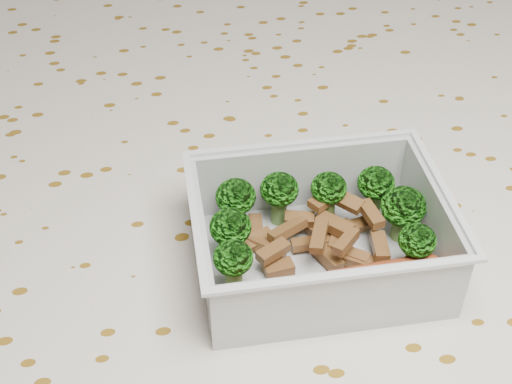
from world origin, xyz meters
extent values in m
cube|color=brown|center=(0.00, 0.00, 0.73)|extent=(1.40, 0.90, 0.04)
cube|color=beige|center=(0.00, 0.00, 0.75)|extent=(1.46, 0.96, 0.01)
cube|color=beige|center=(0.00, 0.48, 0.66)|extent=(1.46, 0.01, 0.18)
cube|color=silver|center=(0.03, -0.04, 0.76)|extent=(0.15, 0.12, 0.00)
cube|color=silver|center=(0.03, 0.01, 0.78)|extent=(0.15, 0.00, 0.05)
cube|color=silver|center=(0.03, -0.10, 0.78)|extent=(0.15, 0.00, 0.05)
cube|color=silver|center=(0.10, -0.04, 0.78)|extent=(0.00, 0.11, 0.05)
cube|color=silver|center=(-0.04, -0.04, 0.78)|extent=(0.00, 0.11, 0.05)
cube|color=silver|center=(0.03, 0.02, 0.81)|extent=(0.16, 0.00, 0.00)
cube|color=silver|center=(0.03, -0.10, 0.81)|extent=(0.16, 0.00, 0.00)
cube|color=silver|center=(0.11, -0.04, 0.81)|extent=(0.00, 0.11, 0.00)
cube|color=silver|center=(-0.05, -0.04, 0.81)|extent=(0.00, 0.11, 0.00)
cylinder|color=#608C3F|center=(-0.02, 0.00, 0.77)|extent=(0.01, 0.01, 0.02)
ellipsoid|color=#288F18|center=(-0.02, 0.00, 0.79)|extent=(0.03, 0.03, 0.02)
cylinder|color=#608C3F|center=(0.01, 0.00, 0.77)|extent=(0.01, 0.01, 0.02)
ellipsoid|color=#288F18|center=(0.01, 0.00, 0.79)|extent=(0.03, 0.03, 0.02)
cylinder|color=#608C3F|center=(0.04, -0.01, 0.77)|extent=(0.01, 0.01, 0.02)
ellipsoid|color=#288F18|center=(0.04, -0.01, 0.79)|extent=(0.02, 0.02, 0.02)
cylinder|color=#608C3F|center=(0.08, -0.01, 0.77)|extent=(0.01, 0.01, 0.02)
ellipsoid|color=#288F18|center=(0.08, -0.01, 0.79)|extent=(0.03, 0.03, 0.02)
cylinder|color=#608C3F|center=(-0.03, -0.03, 0.77)|extent=(0.01, 0.01, 0.02)
ellipsoid|color=#288F18|center=(-0.03, -0.03, 0.79)|extent=(0.03, 0.03, 0.02)
cylinder|color=#608C3F|center=(0.09, -0.03, 0.77)|extent=(0.01, 0.01, 0.02)
ellipsoid|color=#288F18|center=(0.09, -0.03, 0.79)|extent=(0.03, 0.03, 0.03)
cylinder|color=#608C3F|center=(-0.03, -0.06, 0.77)|extent=(0.01, 0.01, 0.02)
ellipsoid|color=#288F18|center=(-0.03, -0.06, 0.79)|extent=(0.02, 0.02, 0.02)
cylinder|color=#608C3F|center=(0.09, -0.06, 0.77)|extent=(0.01, 0.01, 0.02)
ellipsoid|color=#288F18|center=(0.09, -0.06, 0.79)|extent=(0.02, 0.02, 0.02)
cube|color=brown|center=(0.04, -0.01, 0.78)|extent=(0.03, 0.02, 0.01)
cube|color=brown|center=(0.05, -0.03, 0.77)|extent=(0.02, 0.02, 0.01)
cube|color=brown|center=(0.03, -0.01, 0.77)|extent=(0.03, 0.01, 0.01)
cube|color=brown|center=(0.05, -0.05, 0.76)|extent=(0.02, 0.03, 0.01)
cube|color=brown|center=(0.00, -0.05, 0.76)|extent=(0.02, 0.01, 0.01)
cube|color=brown|center=(0.03, -0.03, 0.76)|extent=(0.03, 0.01, 0.01)
cube|color=brown|center=(0.05, -0.05, 0.76)|extent=(0.03, 0.02, 0.01)
cube|color=brown|center=(0.06, -0.02, 0.77)|extent=(0.03, 0.02, 0.01)
cube|color=brown|center=(0.02, -0.02, 0.77)|extent=(0.02, 0.01, 0.01)
cube|color=brown|center=(0.00, -0.03, 0.77)|extent=(0.03, 0.02, 0.01)
cube|color=brown|center=(0.04, -0.03, 0.76)|extent=(0.03, 0.02, 0.01)
cube|color=brown|center=(-0.01, -0.02, 0.76)|extent=(0.03, 0.02, 0.01)
cube|color=brown|center=(0.05, -0.05, 0.77)|extent=(0.02, 0.02, 0.01)
cube|color=brown|center=(0.01, -0.02, 0.77)|extent=(0.03, 0.02, 0.01)
cube|color=brown|center=(0.05, -0.01, 0.78)|extent=(0.03, 0.03, 0.01)
cube|color=brown|center=(0.03, -0.05, 0.76)|extent=(0.02, 0.03, 0.01)
cube|color=brown|center=(0.07, -0.03, 0.78)|extent=(0.01, 0.02, 0.01)
cube|color=brown|center=(0.04, -0.01, 0.77)|extent=(0.02, 0.02, 0.01)
cube|color=brown|center=(0.04, -0.05, 0.78)|extent=(0.02, 0.02, 0.01)
cube|color=brown|center=(0.07, -0.05, 0.77)|extent=(0.01, 0.02, 0.01)
cube|color=brown|center=(0.00, -0.04, 0.77)|extent=(0.02, 0.02, 0.01)
cube|color=brown|center=(-0.01, -0.01, 0.77)|extent=(0.01, 0.03, 0.01)
cube|color=brown|center=(0.05, -0.03, 0.77)|extent=(0.01, 0.03, 0.01)
cube|color=brown|center=(0.04, -0.03, 0.77)|extent=(0.02, 0.03, 0.01)
cube|color=brown|center=(0.03, -0.04, 0.78)|extent=(0.02, 0.03, 0.01)
cylinder|color=#AC4423|center=(0.03, -0.08, 0.77)|extent=(0.12, 0.03, 0.02)
sphere|color=#AC4423|center=(0.09, -0.07, 0.77)|extent=(0.02, 0.02, 0.02)
sphere|color=#AC4423|center=(-0.03, -0.08, 0.77)|extent=(0.02, 0.02, 0.02)
camera|label=1|loc=(-0.06, -0.35, 1.10)|focal=50.00mm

